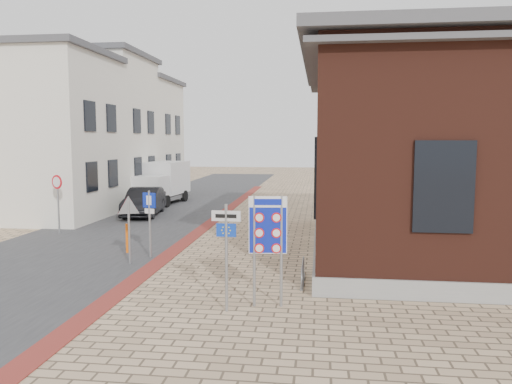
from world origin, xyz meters
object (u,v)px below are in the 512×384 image
at_px(box_truck, 162,182).
at_px(border_sign, 268,228).
at_px(sedan, 144,202).
at_px(essen_sign, 226,241).
at_px(parking_sign, 150,213).
at_px(bollard, 127,239).

height_order(box_truck, border_sign, border_sign).
bearing_deg(sedan, box_truck, 89.14).
height_order(essen_sign, parking_sign, essen_sign).
distance_m(parking_sign, bollard, 1.54).
xyz_separation_m(parking_sign, bollard, (-1.03, 0.57, -1.00)).
xyz_separation_m(essen_sign, parking_sign, (-3.47, 4.78, -0.13)).
height_order(sedan, box_truck, box_truck).
height_order(box_truck, bollard, box_truck).
bearing_deg(box_truck, bollard, -71.48).
xyz_separation_m(border_sign, parking_sign, (-4.37, 4.32, -0.36)).
bearing_deg(box_truck, parking_sign, -67.97).
xyz_separation_m(box_truck, parking_sign, (4.01, -13.76, 0.20)).
relative_size(essen_sign, parking_sign, 1.10).
distance_m(box_truck, bollard, 13.55).
bearing_deg(border_sign, sedan, 114.66).
bearing_deg(essen_sign, sedan, 118.66).
height_order(sedan, parking_sign, parking_sign).
relative_size(sedan, parking_sign, 1.95).
relative_size(sedan, border_sign, 1.67).
bearing_deg(sedan, border_sign, -67.19).
bearing_deg(essen_sign, box_truck, 113.93).
height_order(border_sign, essen_sign, border_sign).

